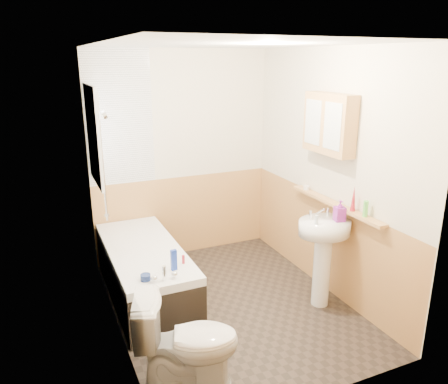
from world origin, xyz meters
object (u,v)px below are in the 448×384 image
(bathtub, at_px, (145,271))
(pine_shelf, at_px, (335,204))
(sink, at_px, (323,245))
(toilet, at_px, (188,342))
(medicine_cabinet, at_px, (329,124))

(bathtub, bearing_deg, pine_shelf, -22.75)
(sink, height_order, pine_shelf, same)
(toilet, relative_size, medicine_cabinet, 1.19)
(pine_shelf, bearing_deg, toilet, -159.22)
(toilet, height_order, medicine_cabinet, medicine_cabinet)
(bathtub, distance_m, toilet, 1.43)
(bathtub, height_order, sink, sink)
(bathtub, xyz_separation_m, pine_shelf, (1.77, -0.74, 0.71))
(pine_shelf, distance_m, medicine_cabinet, 0.79)
(bathtub, height_order, toilet, toilet)
(sink, distance_m, medicine_cabinet, 1.18)
(pine_shelf, bearing_deg, sink, -147.66)
(toilet, bearing_deg, pine_shelf, -50.61)
(toilet, distance_m, pine_shelf, 2.02)
(bathtub, bearing_deg, sink, -28.96)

